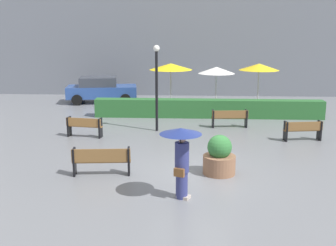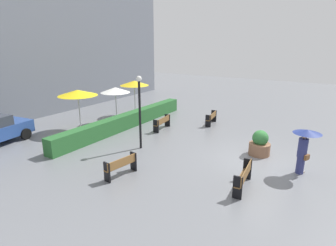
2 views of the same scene
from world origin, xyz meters
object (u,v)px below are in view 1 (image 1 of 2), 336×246
(bench_far_left, at_px, (84,126))
(bench_back_row, at_px, (230,117))
(patio_umbrella_yellow_far, at_px, (259,67))
(lamp_post, at_px, (157,79))
(bench_far_right, at_px, (303,129))
(patio_umbrella_yellow, at_px, (171,67))
(planter_pot, at_px, (219,157))
(patio_umbrella_white, at_px, (216,70))
(parked_car, at_px, (101,89))
(pedestrian_with_umbrella, at_px, (181,151))
(bench_near_left, at_px, (101,159))

(bench_far_left, bearing_deg, bench_back_row, 18.39)
(bench_back_row, height_order, patio_umbrella_yellow_far, patio_umbrella_yellow_far)
(lamp_post, bearing_deg, bench_far_right, -12.60)
(patio_umbrella_yellow, bearing_deg, lamp_post, -94.32)
(bench_far_left, height_order, planter_pot, planter_pot)
(lamp_post, bearing_deg, patio_umbrella_white, 56.23)
(patio_umbrella_yellow_far, relative_size, parked_car, 0.60)
(bench_back_row, distance_m, pedestrian_with_umbrella, 8.63)
(bench_far_right, bearing_deg, bench_back_row, 141.91)
(pedestrian_with_umbrella, height_order, lamp_post, lamp_post)
(pedestrian_with_umbrella, height_order, planter_pot, pedestrian_with_umbrella)
(pedestrian_with_umbrella, bearing_deg, patio_umbrella_white, 82.32)
(patio_umbrella_white, bearing_deg, bench_back_row, -82.50)
(patio_umbrella_yellow_far, bearing_deg, lamp_post, -138.95)
(bench_back_row, bearing_deg, patio_umbrella_white, 97.50)
(patio_umbrella_white, bearing_deg, parked_car, 157.76)
(bench_far_left, bearing_deg, parked_car, 97.23)
(pedestrian_with_umbrella, distance_m, patio_umbrella_white, 11.93)
(bench_back_row, xyz_separation_m, lamp_post, (-3.30, -0.81, 1.84))
(bench_back_row, relative_size, patio_umbrella_yellow_far, 0.64)
(lamp_post, bearing_deg, bench_far_left, -156.74)
(bench_far_left, xyz_separation_m, lamp_post, (2.95, 1.27, 1.83))
(bench_near_left, distance_m, pedestrian_with_umbrella, 3.12)
(patio_umbrella_yellow, xyz_separation_m, parked_car, (-4.39, 2.03, -1.58))
(lamp_post, distance_m, patio_umbrella_yellow, 5.05)
(bench_far_left, distance_m, patio_umbrella_yellow, 7.37)
(pedestrian_with_umbrella, bearing_deg, patio_umbrella_yellow, 93.99)
(planter_pot, bearing_deg, bench_near_left, -174.36)
(patio_umbrella_yellow_far, bearing_deg, parked_car, 164.07)
(bench_back_row, bearing_deg, patio_umbrella_yellow_far, 63.51)
(lamp_post, bearing_deg, bench_near_left, -102.03)
(bench_far_left, distance_m, bench_near_left, 4.89)
(pedestrian_with_umbrella, relative_size, parked_car, 0.45)
(patio_umbrella_yellow_far, bearing_deg, patio_umbrella_yellow, 173.06)
(patio_umbrella_yellow, bearing_deg, bench_near_left, -98.50)
(patio_umbrella_yellow, bearing_deg, parked_car, 155.20)
(bench_near_left, distance_m, patio_umbrella_yellow_far, 12.27)
(bench_far_left, xyz_separation_m, bench_near_left, (1.70, -4.59, 0.03))
(bench_back_row, xyz_separation_m, patio_umbrella_yellow_far, (1.82, 3.65, 1.97))
(patio_umbrella_yellow_far, bearing_deg, bench_near_left, -121.69)
(pedestrian_with_umbrella, bearing_deg, bench_far_left, 123.89)
(bench_far_left, distance_m, lamp_post, 3.70)
(bench_far_left, distance_m, patio_umbrella_yellow_far, 10.08)
(lamp_post, height_order, patio_umbrella_yellow_far, lamp_post)
(patio_umbrella_yellow_far, bearing_deg, planter_pot, -105.24)
(bench_back_row, xyz_separation_m, pedestrian_with_umbrella, (-2.04, -8.34, 0.86))
(bench_back_row, distance_m, patio_umbrella_white, 3.92)
(bench_far_right, bearing_deg, planter_pot, -131.44)
(bench_near_left, height_order, pedestrian_with_umbrella, pedestrian_with_umbrella)
(pedestrian_with_umbrella, bearing_deg, planter_pot, 60.52)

